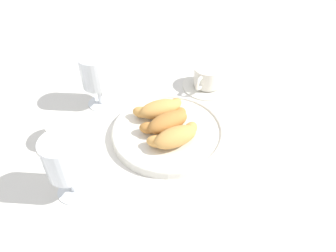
{
  "coord_description": "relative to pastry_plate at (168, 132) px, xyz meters",
  "views": [
    {
      "loc": [
        -0.29,
        -0.46,
        0.53
      ],
      "look_at": [
        0.01,
        -0.01,
        0.03
      ],
      "focal_mm": 34.26,
      "sensor_mm": 36.0,
      "label": 1
    }
  ],
  "objects": [
    {
      "name": "coffee_cup_near",
      "position": [
        0.2,
        0.1,
        0.01
      ],
      "size": [
        0.14,
        0.14,
        0.06
      ],
      "color": "silver",
      "rests_on": "ground_plane"
    },
    {
      "name": "pastry_plate",
      "position": [
        0.0,
        0.0,
        0.0
      ],
      "size": [
        0.26,
        0.26,
        0.02
      ],
      "color": "silver",
      "rests_on": "ground_plane"
    },
    {
      "name": "croissant_large",
      "position": [
        -0.01,
        -0.05,
        0.03
      ],
      "size": [
        0.14,
        0.07,
        0.04
      ],
      "color": "#D6994C",
      "rests_on": "pastry_plate"
    },
    {
      "name": "ground_plane",
      "position": [
        -0.01,
        0.01,
        -0.01
      ],
      "size": [
        2.2,
        2.2,
        0.0
      ],
      "primitive_type": "plane",
      "color": "silver"
    },
    {
      "name": "juice_glass_right",
      "position": [
        -0.08,
        0.2,
        0.08
      ],
      "size": [
        0.08,
        0.08,
        0.14
      ],
      "color": "white",
      "rests_on": "ground_plane"
    },
    {
      "name": "croissant_small",
      "position": [
        0.0,
        0.0,
        0.03
      ],
      "size": [
        0.14,
        0.06,
        0.04
      ],
      "color": "#BC7A38",
      "rests_on": "pastry_plate"
    },
    {
      "name": "coffee_cup_far",
      "position": [
        -0.21,
        0.11,
        0.01
      ],
      "size": [
        0.14,
        0.14,
        0.06
      ],
      "color": "silver",
      "rests_on": "ground_plane"
    },
    {
      "name": "croissant_extra",
      "position": [
        0.01,
        0.05,
        0.03
      ],
      "size": [
        0.13,
        0.08,
        0.04
      ],
      "color": "#D6994C",
      "rests_on": "pastry_plate"
    },
    {
      "name": "juice_glass_left",
      "position": [
        -0.24,
        -0.03,
        0.08
      ],
      "size": [
        0.08,
        0.08,
        0.14
      ],
      "color": "white",
      "rests_on": "ground_plane"
    }
  ]
}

